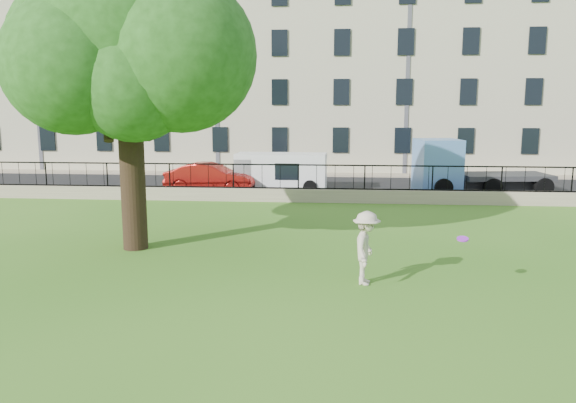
# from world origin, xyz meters

# --- Properties ---
(ground) EXTENTS (120.00, 120.00, 0.00)m
(ground) POSITION_xyz_m (0.00, 0.00, 0.00)
(ground) COLOR #336B19
(ground) RESTS_ON ground
(retaining_wall) EXTENTS (50.00, 0.40, 0.60)m
(retaining_wall) POSITION_xyz_m (0.00, 12.00, 0.30)
(retaining_wall) COLOR gray
(retaining_wall) RESTS_ON ground
(iron_railing) EXTENTS (50.00, 0.05, 1.13)m
(iron_railing) POSITION_xyz_m (0.00, 12.00, 1.15)
(iron_railing) COLOR black
(iron_railing) RESTS_ON retaining_wall
(street) EXTENTS (60.00, 9.00, 0.01)m
(street) POSITION_xyz_m (0.00, 16.70, 0.01)
(street) COLOR black
(street) RESTS_ON ground
(sidewalk) EXTENTS (60.00, 1.40, 0.12)m
(sidewalk) POSITION_xyz_m (0.00, 21.90, 0.06)
(sidewalk) COLOR gray
(sidewalk) RESTS_ON ground
(building_row) EXTENTS (56.40, 10.40, 13.80)m
(building_row) POSITION_xyz_m (0.00, 27.57, 6.92)
(building_row) COLOR #B4AB8F
(building_row) RESTS_ON ground
(tree) EXTENTS (7.86, 6.06, 9.60)m
(tree) POSITION_xyz_m (-4.53, 3.13, 6.33)
(tree) COLOR black
(tree) RESTS_ON ground
(man) EXTENTS (0.86, 1.27, 1.82)m
(man) POSITION_xyz_m (2.50, 0.17, 0.91)
(man) COLOR beige
(man) RESTS_ON ground
(frisbee) EXTENTS (0.36, 0.35, 0.12)m
(frisbee) POSITION_xyz_m (4.70, -0.26, 1.29)
(frisbee) COLOR #A025D6
(red_sedan) EXTENTS (4.60, 1.80, 1.49)m
(red_sedan) POSITION_xyz_m (-4.62, 14.40, 0.75)
(red_sedan) COLOR #A81914
(red_sedan) RESTS_ON street
(white_van) EXTENTS (4.66, 1.94, 1.93)m
(white_van) POSITION_xyz_m (-1.12, 15.31, 0.97)
(white_van) COLOR white
(white_van) RESTS_ON street
(blue_truck) EXTENTS (6.72, 3.16, 2.71)m
(blue_truck) POSITION_xyz_m (8.94, 15.40, 1.36)
(blue_truck) COLOR #5888CF
(blue_truck) RESTS_ON street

